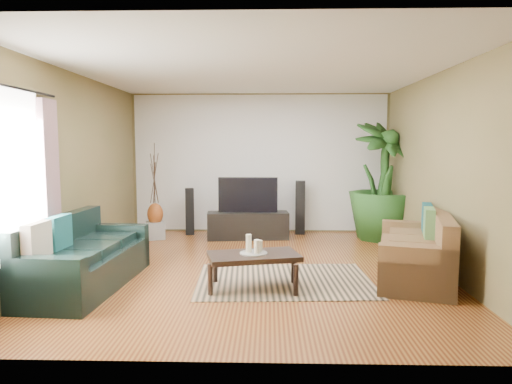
{
  "coord_description": "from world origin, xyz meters",
  "views": [
    {
      "loc": [
        0.18,
        -6.19,
        1.72
      ],
      "look_at": [
        0.0,
        0.2,
        1.05
      ],
      "focal_mm": 32.0,
      "sensor_mm": 36.0,
      "label": 1
    }
  ],
  "objects_px": {
    "potted_plant": "(382,181)",
    "tv_stand": "(248,225)",
    "speaker_right": "(300,207)",
    "vase": "(155,214)",
    "sofa_left": "(86,252)",
    "pedestal": "(156,230)",
    "television": "(248,195)",
    "side_table": "(103,244)",
    "coffee_table": "(254,271)",
    "sofa_right": "(414,246)",
    "speaker_left": "(190,211)"
  },
  "relations": [
    {
      "from": "potted_plant",
      "to": "tv_stand",
      "type": "bearing_deg",
      "value": -179.03
    },
    {
      "from": "speaker_right",
      "to": "vase",
      "type": "height_order",
      "value": "speaker_right"
    },
    {
      "from": "sofa_left",
      "to": "potted_plant",
      "type": "relative_size",
      "value": 0.97
    },
    {
      "from": "pedestal",
      "to": "vase",
      "type": "xyz_separation_m",
      "value": [
        0.0,
        0.0,
        0.3
      ]
    },
    {
      "from": "speaker_right",
      "to": "vase",
      "type": "xyz_separation_m",
      "value": [
        -2.67,
        -0.55,
        -0.06
      ]
    },
    {
      "from": "television",
      "to": "speaker_right",
      "type": "height_order",
      "value": "television"
    },
    {
      "from": "speaker_right",
      "to": "side_table",
      "type": "height_order",
      "value": "speaker_right"
    },
    {
      "from": "coffee_table",
      "to": "side_table",
      "type": "xyz_separation_m",
      "value": [
        -2.25,
        1.22,
        0.05
      ]
    },
    {
      "from": "pedestal",
      "to": "side_table",
      "type": "bearing_deg",
      "value": -102.5
    },
    {
      "from": "coffee_table",
      "to": "potted_plant",
      "type": "distance_m",
      "value": 3.81
    },
    {
      "from": "sofa_left",
      "to": "television",
      "type": "distance_m",
      "value": 3.44
    },
    {
      "from": "sofa_right",
      "to": "side_table",
      "type": "xyz_separation_m",
      "value": [
        -4.3,
        0.7,
        -0.16
      ]
    },
    {
      "from": "coffee_table",
      "to": "pedestal",
      "type": "bearing_deg",
      "value": 109.48
    },
    {
      "from": "coffee_table",
      "to": "television",
      "type": "height_order",
      "value": "television"
    },
    {
      "from": "television",
      "to": "speaker_left",
      "type": "xyz_separation_m",
      "value": [
        -1.13,
        0.35,
        -0.36
      ]
    },
    {
      "from": "vase",
      "to": "pedestal",
      "type": "bearing_deg",
      "value": 0.0
    },
    {
      "from": "sofa_right",
      "to": "side_table",
      "type": "bearing_deg",
      "value": -83.94
    },
    {
      "from": "coffee_table",
      "to": "tv_stand",
      "type": "bearing_deg",
      "value": 80.01
    },
    {
      "from": "side_table",
      "to": "speaker_left",
      "type": "bearing_deg",
      "value": 66.09
    },
    {
      "from": "speaker_right",
      "to": "speaker_left",
      "type": "bearing_deg",
      "value": -172.68
    },
    {
      "from": "coffee_table",
      "to": "potted_plant",
      "type": "height_order",
      "value": "potted_plant"
    },
    {
      "from": "speaker_left",
      "to": "side_table",
      "type": "relative_size",
      "value": 1.7
    },
    {
      "from": "sofa_right",
      "to": "coffee_table",
      "type": "xyz_separation_m",
      "value": [
        -2.05,
        -0.52,
        -0.21
      ]
    },
    {
      "from": "tv_stand",
      "to": "speaker_right",
      "type": "height_order",
      "value": "speaker_right"
    },
    {
      "from": "tv_stand",
      "to": "speaker_left",
      "type": "height_order",
      "value": "speaker_left"
    },
    {
      "from": "potted_plant",
      "to": "vase",
      "type": "xyz_separation_m",
      "value": [
        -4.12,
        -0.11,
        -0.61
      ]
    },
    {
      "from": "sofa_left",
      "to": "coffee_table",
      "type": "distance_m",
      "value": 2.04
    },
    {
      "from": "sofa_left",
      "to": "pedestal",
      "type": "bearing_deg",
      "value": 0.75
    },
    {
      "from": "potted_plant",
      "to": "side_table",
      "type": "bearing_deg",
      "value": -158.7
    },
    {
      "from": "speaker_left",
      "to": "potted_plant",
      "type": "distance_m",
      "value": 3.63
    },
    {
      "from": "tv_stand",
      "to": "potted_plant",
      "type": "distance_m",
      "value": 2.56
    },
    {
      "from": "tv_stand",
      "to": "pedestal",
      "type": "height_order",
      "value": "tv_stand"
    },
    {
      "from": "speaker_left",
      "to": "potted_plant",
      "type": "bearing_deg",
      "value": -17.44
    },
    {
      "from": "vase",
      "to": "coffee_table",
      "type": "bearing_deg",
      "value": -56.54
    },
    {
      "from": "television",
      "to": "side_table",
      "type": "height_order",
      "value": "television"
    },
    {
      "from": "speaker_right",
      "to": "potted_plant",
      "type": "relative_size",
      "value": 0.48
    },
    {
      "from": "speaker_right",
      "to": "pedestal",
      "type": "distance_m",
      "value": 2.75
    },
    {
      "from": "sofa_left",
      "to": "tv_stand",
      "type": "relative_size",
      "value": 1.4
    },
    {
      "from": "coffee_table",
      "to": "side_table",
      "type": "relative_size",
      "value": 2.02
    },
    {
      "from": "sofa_right",
      "to": "television",
      "type": "distance_m",
      "value": 3.33
    },
    {
      "from": "speaker_left",
      "to": "side_table",
      "type": "xyz_separation_m",
      "value": [
        -0.92,
        -2.07,
        -0.18
      ]
    },
    {
      "from": "tv_stand",
      "to": "side_table",
      "type": "bearing_deg",
      "value": -145.48
    },
    {
      "from": "speaker_left",
      "to": "pedestal",
      "type": "distance_m",
      "value": 0.76
    },
    {
      "from": "speaker_right",
      "to": "pedestal",
      "type": "relative_size",
      "value": 3.27
    },
    {
      "from": "sofa_left",
      "to": "side_table",
      "type": "bearing_deg",
      "value": 14.36
    },
    {
      "from": "speaker_left",
      "to": "pedestal",
      "type": "height_order",
      "value": "speaker_left"
    },
    {
      "from": "tv_stand",
      "to": "potted_plant",
      "type": "relative_size",
      "value": 0.69
    },
    {
      "from": "television",
      "to": "sofa_left",
      "type": "bearing_deg",
      "value": -122.3
    },
    {
      "from": "pedestal",
      "to": "television",
      "type": "bearing_deg",
      "value": 2.91
    },
    {
      "from": "coffee_table",
      "to": "speaker_left",
      "type": "bearing_deg",
      "value": 98.09
    }
  ]
}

